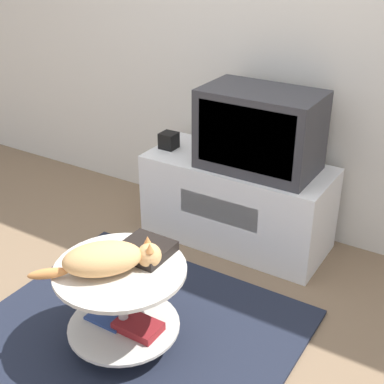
# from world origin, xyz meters

# --- Properties ---
(ground_plane) EXTENTS (12.00, 12.00, 0.00)m
(ground_plane) POSITION_xyz_m (0.00, 0.00, 0.00)
(ground_plane) COLOR #7F664C
(wall_back) EXTENTS (8.00, 0.05, 2.60)m
(wall_back) POSITION_xyz_m (0.00, 1.39, 1.30)
(wall_back) COLOR silver
(wall_back) RESTS_ON ground_plane
(rug) EXTENTS (1.43, 1.37, 0.02)m
(rug) POSITION_xyz_m (0.00, 0.00, 0.01)
(rug) COLOR #1E2333
(rug) RESTS_ON ground_plane
(tv_stand) EXTENTS (1.09, 0.47, 0.51)m
(tv_stand) POSITION_xyz_m (0.00, 1.07, 0.26)
(tv_stand) COLOR white
(tv_stand) RESTS_ON ground_plane
(tv) EXTENTS (0.64, 0.38, 0.44)m
(tv) POSITION_xyz_m (0.13, 1.06, 0.73)
(tv) COLOR #333338
(tv) RESTS_ON tv_stand
(speaker) EXTENTS (0.10, 0.10, 0.10)m
(speaker) POSITION_xyz_m (-0.46, 1.04, 0.56)
(speaker) COLOR black
(speaker) RESTS_ON tv_stand
(coffee_table) EXTENTS (0.57, 0.57, 0.41)m
(coffee_table) POSITION_xyz_m (0.01, -0.02, 0.27)
(coffee_table) COLOR #B2B2B7
(coffee_table) RESTS_ON rug
(dvd_box) EXTENTS (0.22, 0.21, 0.04)m
(dvd_box) POSITION_xyz_m (0.03, 0.12, 0.46)
(dvd_box) COLOR black
(dvd_box) RESTS_ON coffee_table
(cat) EXTENTS (0.42, 0.42, 0.13)m
(cat) POSITION_xyz_m (-0.02, -0.07, 0.50)
(cat) COLOR tan
(cat) RESTS_ON coffee_table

